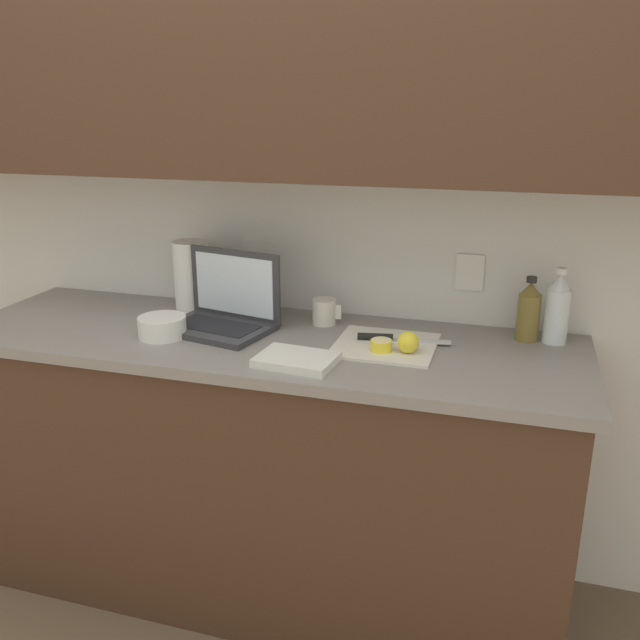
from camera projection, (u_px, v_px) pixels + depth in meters
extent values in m
plane|color=brown|center=(268.00, 581.00, 2.44)|extent=(12.00, 12.00, 0.00)
cube|color=white|center=(295.00, 206.00, 2.36)|extent=(5.20, 0.06, 2.60)
cube|color=white|center=(255.00, 258.00, 2.42)|extent=(0.09, 0.01, 0.12)
cube|color=white|center=(470.00, 272.00, 2.22)|extent=(0.09, 0.01, 0.12)
cube|color=#472D1E|center=(273.00, 59.00, 2.04)|extent=(4.42, 0.32, 0.70)
cube|color=#472D1E|center=(265.00, 471.00, 2.31)|extent=(1.96, 0.60, 0.90)
cube|color=gray|center=(261.00, 342.00, 2.16)|extent=(2.02, 0.64, 0.03)
cube|color=#9EA3A8|center=(80.00, 336.00, 2.40)|extent=(0.49, 0.42, 0.16)
cube|color=#333338|center=(216.00, 329.00, 2.20)|extent=(0.38, 0.30, 0.02)
cube|color=black|center=(216.00, 325.00, 2.20)|extent=(0.30, 0.19, 0.00)
cube|color=#333338|center=(235.00, 284.00, 2.26)|extent=(0.35, 0.08, 0.24)
cube|color=silver|center=(234.00, 285.00, 2.25)|extent=(0.30, 0.07, 0.20)
cube|color=silver|center=(385.00, 345.00, 2.07)|extent=(0.30, 0.29, 0.01)
cube|color=silver|center=(422.00, 341.00, 2.09)|extent=(0.18, 0.07, 0.00)
cylinder|color=black|center=(375.00, 337.00, 2.10)|extent=(0.11, 0.04, 0.02)
cylinder|color=yellow|center=(381.00, 345.00, 2.01)|extent=(0.07, 0.07, 0.03)
cylinder|color=#F4EAA3|center=(381.00, 340.00, 2.00)|extent=(0.06, 0.06, 0.00)
sphere|color=yellow|center=(408.00, 342.00, 1.99)|extent=(0.06, 0.06, 0.06)
cylinder|color=olive|center=(528.00, 317.00, 2.11)|extent=(0.07, 0.07, 0.15)
cone|color=olive|center=(531.00, 289.00, 2.08)|extent=(0.06, 0.06, 0.04)
cylinder|color=black|center=(532.00, 280.00, 2.07)|extent=(0.03, 0.03, 0.02)
cylinder|color=silver|center=(556.00, 316.00, 2.08)|extent=(0.07, 0.07, 0.17)
cone|color=silver|center=(560.00, 282.00, 2.04)|extent=(0.07, 0.07, 0.05)
cylinder|color=white|center=(561.00, 271.00, 2.03)|extent=(0.03, 0.03, 0.02)
cylinder|color=silver|center=(324.00, 312.00, 2.26)|extent=(0.08, 0.08, 0.09)
cube|color=silver|center=(338.00, 312.00, 2.25)|extent=(0.02, 0.01, 0.05)
cylinder|color=white|center=(162.00, 327.00, 2.15)|extent=(0.15, 0.15, 0.07)
cylinder|color=white|center=(192.00, 275.00, 2.41)|extent=(0.13, 0.13, 0.25)
cube|color=silver|center=(296.00, 360.00, 1.93)|extent=(0.23, 0.18, 0.02)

